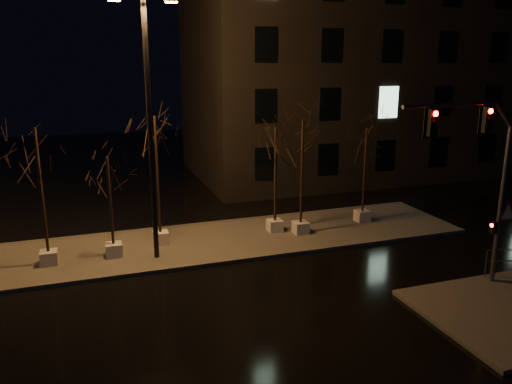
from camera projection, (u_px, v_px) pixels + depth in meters
name	position (u px, v px, depth m)	size (l,w,h in m)	color
ground	(276.00, 299.00, 17.16)	(90.00, 90.00, 0.00)	black
median	(228.00, 240.00, 22.63)	(22.00, 5.00, 0.15)	#4A4942
building	(367.00, 67.00, 36.14)	(25.00, 12.00, 15.00)	black
tree_0	(38.00, 159.00, 18.66)	(1.80, 1.80, 5.55)	beige
tree_1	(109.00, 180.00, 19.72)	(1.80, 1.80, 4.25)	beige
tree_2	(156.00, 146.00, 20.84)	(1.80, 1.80, 5.73)	beige
tree_3	(276.00, 151.00, 22.59)	(1.80, 1.80, 5.04)	beige
tree_4	(302.00, 147.00, 22.24)	(1.80, 1.80, 5.39)	beige
tree_5	(366.00, 149.00, 24.12)	(1.80, 1.80, 4.80)	beige
traffic_signal_mast	(483.00, 169.00, 16.76)	(5.33, 0.42, 6.50)	#515458
streetlight_main	(149.00, 114.00, 18.97)	(2.53, 0.47, 10.10)	black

